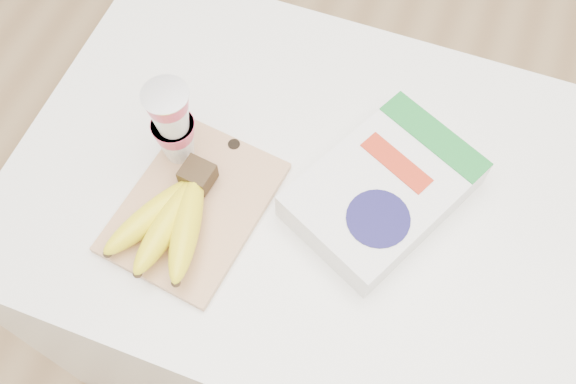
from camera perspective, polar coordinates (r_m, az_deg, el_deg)
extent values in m
plane|color=tan|center=(1.76, 2.53, -11.84)|extent=(4.00, 4.00, 0.00)
cube|color=white|center=(1.39, 3.17, -7.46)|extent=(1.05, 0.70, 0.79)
cube|color=tan|center=(1.02, -8.33, -1.29)|extent=(0.23, 0.30, 0.01)
cube|color=#382816|center=(1.01, -8.02, 1.51)|extent=(0.05, 0.05, 0.03)
ellipsoid|color=yellow|center=(0.99, -11.92, -1.99)|extent=(0.11, 0.19, 0.06)
sphere|color=#382816|center=(0.98, -15.74, -5.27)|extent=(0.01, 0.01, 0.01)
ellipsoid|color=yellow|center=(0.97, -10.63, -2.77)|extent=(0.05, 0.19, 0.06)
sphere|color=#382816|center=(0.95, -13.23, -7.07)|extent=(0.01, 0.01, 0.01)
ellipsoid|color=yellow|center=(0.96, -9.00, -3.07)|extent=(0.09, 0.19, 0.06)
sphere|color=#382816|center=(0.93, -9.94, -7.93)|extent=(0.01, 0.01, 0.01)
cylinder|color=silver|center=(0.92, -10.92, 8.52)|extent=(0.07, 0.07, 0.00)
cube|color=white|center=(1.00, 8.43, 0.17)|extent=(0.29, 0.33, 0.06)
cube|color=#1A792D|center=(1.03, 12.94, 4.87)|extent=(0.19, 0.13, 0.00)
cylinder|color=#18144C|center=(0.95, 8.02, -2.34)|extent=(0.13, 0.13, 0.00)
cube|color=red|center=(0.99, 9.61, 2.59)|extent=(0.12, 0.08, 0.00)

